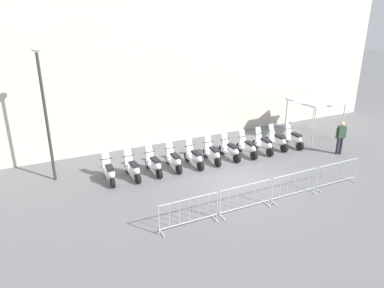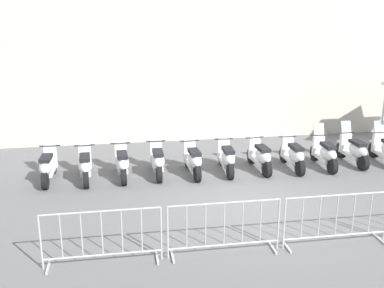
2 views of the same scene
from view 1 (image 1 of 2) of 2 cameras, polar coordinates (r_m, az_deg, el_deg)
The scene contains 19 objects.
ground_plane at distance 15.21m, azimuth 7.77°, elevation -6.16°, with size 120.00×120.00×0.00m, color slate.
motorcycle_0 at distance 15.28m, azimuth -13.33°, elevation -4.53°, with size 0.56×1.72×1.24m.
motorcycle_1 at distance 15.40m, azimuth -9.61°, elevation -4.04°, with size 0.56×1.72×1.24m.
motorcycle_2 at distance 15.73m, azimuth -6.20°, elevation -3.34°, with size 0.56×1.72×1.24m.
motorcycle_3 at distance 16.09m, azimuth -2.94°, elevation -2.67°, with size 0.56×1.72×1.24m.
motorcycle_4 at distance 16.39m, azimuth 0.44°, elevation -2.21°, with size 0.56×1.72×1.24m.
motorcycle_5 at distance 16.85m, azimuth 3.40°, elevation -1.60°, with size 0.56×1.73×1.24m.
motorcycle_6 at distance 17.34m, azimuth 6.29°, elevation -1.04°, with size 0.56×1.72×1.24m.
motorcycle_7 at distance 17.82m, azimuth 9.08°, elevation -0.58°, with size 0.56×1.72×1.24m.
motorcycle_8 at distance 18.39m, azimuth 11.63°, elevation -0.09°, with size 0.56×1.72×1.24m.
motorcycle_9 at distance 19.09m, azimuth 13.76°, elevation 0.51°, with size 0.56×1.72×1.24m.
motorcycle_10 at distance 19.62m, azimuth 16.26°, elevation 0.81°, with size 0.56×1.73×1.24m.
barrier_segment_0 at distance 11.88m, azimuth -0.50°, elevation -11.16°, with size 2.19×0.47×1.07m.
barrier_segment_1 at distance 12.89m, azimuth 8.74°, elevation -8.71°, with size 2.19×0.47×1.07m.
barrier_segment_2 at distance 14.20m, azimuth 16.36°, elevation -6.49°, with size 2.19×0.47×1.07m.
barrier_segment_3 at distance 15.72m, azimuth 22.55°, elevation -4.59°, with size 2.19×0.47×1.07m.
street_lamp at distance 15.33m, azimuth -22.98°, elevation 6.14°, with size 0.36×0.36×5.60m.
officer_near_row_end at distance 19.22m, azimuth 23.09°, elevation 1.22°, with size 0.52×0.33×1.73m.
canopy_tent at distance 20.97m, azimuth 19.67°, elevation 7.53°, with size 2.45×2.45×2.91m.
Camera 1 is at (-7.97, -11.07, 6.72)m, focal length 32.71 mm.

